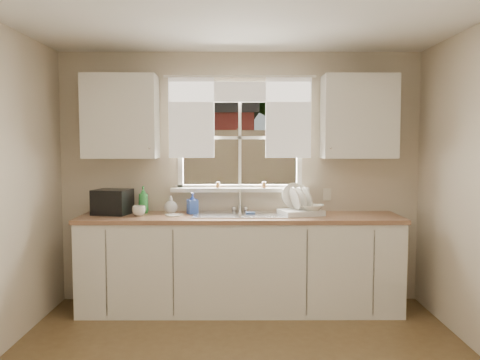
{
  "coord_description": "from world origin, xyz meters",
  "views": [
    {
      "loc": [
        -0.02,
        -3.1,
        1.6
      ],
      "look_at": [
        0.0,
        1.65,
        1.25
      ],
      "focal_mm": 38.0,
      "sensor_mm": 36.0,
      "label": 1
    }
  ],
  "objects_px": {
    "dish_rack": "(300,207)",
    "cup": "(139,211)",
    "soap_bottle_a": "(143,200)",
    "black_appliance": "(112,202)"
  },
  "relations": [
    {
      "from": "cup",
      "to": "black_appliance",
      "type": "height_order",
      "value": "black_appliance"
    },
    {
      "from": "dish_rack",
      "to": "cup",
      "type": "xyz_separation_m",
      "value": [
        -1.53,
        -0.08,
        -0.02
      ]
    },
    {
      "from": "black_appliance",
      "to": "soap_bottle_a",
      "type": "bearing_deg",
      "value": 26.81
    },
    {
      "from": "soap_bottle_a",
      "to": "black_appliance",
      "type": "distance_m",
      "value": 0.29
    },
    {
      "from": "soap_bottle_a",
      "to": "black_appliance",
      "type": "bearing_deg",
      "value": -167.09
    },
    {
      "from": "dish_rack",
      "to": "soap_bottle_a",
      "type": "bearing_deg",
      "value": 175.1
    },
    {
      "from": "cup",
      "to": "soap_bottle_a",
      "type": "bearing_deg",
      "value": 81.02
    },
    {
      "from": "dish_rack",
      "to": "cup",
      "type": "bearing_deg",
      "value": -177.03
    },
    {
      "from": "soap_bottle_a",
      "to": "black_appliance",
      "type": "height_order",
      "value": "soap_bottle_a"
    },
    {
      "from": "cup",
      "to": "black_appliance",
      "type": "relative_size",
      "value": 0.38
    }
  ]
}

